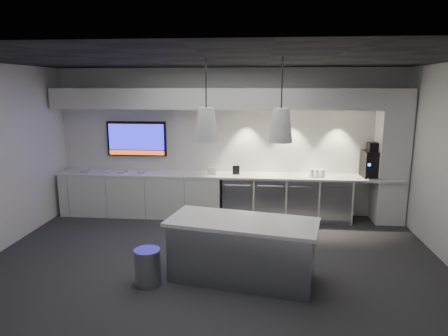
# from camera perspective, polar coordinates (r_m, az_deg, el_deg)

# --- Properties ---
(floor) EXTENTS (7.00, 7.00, 0.00)m
(floor) POSITION_cam_1_polar(r_m,az_deg,el_deg) (6.26, -1.50, -13.33)
(floor) COLOR #2D2D2F
(floor) RESTS_ON ground
(ceiling) EXTENTS (7.00, 7.00, 0.00)m
(ceiling) POSITION_cam_1_polar(r_m,az_deg,el_deg) (5.68, -1.66, 15.25)
(ceiling) COLOR black
(ceiling) RESTS_ON wall_back
(wall_back) EXTENTS (7.00, 0.00, 7.00)m
(wall_back) POSITION_cam_1_polar(r_m,az_deg,el_deg) (8.24, 0.50, 3.68)
(wall_back) COLOR silver
(wall_back) RESTS_ON floor
(wall_front) EXTENTS (7.00, 0.00, 7.00)m
(wall_front) POSITION_cam_1_polar(r_m,az_deg,el_deg) (3.40, -6.63, -8.06)
(wall_front) COLOR silver
(wall_front) RESTS_ON floor
(back_counter) EXTENTS (6.80, 0.65, 0.04)m
(back_counter) POSITION_cam_1_polar(r_m,az_deg,el_deg) (8.03, 0.30, -1.03)
(back_counter) COLOR white
(back_counter) RESTS_ON left_base_cabinets
(left_base_cabinets) EXTENTS (3.30, 0.63, 0.86)m
(left_base_cabinets) POSITION_cam_1_polar(r_m,az_deg,el_deg) (8.47, -11.61, -3.74)
(left_base_cabinets) COLOR white
(left_base_cabinets) RESTS_ON floor
(fridge_unit_a) EXTENTS (0.60, 0.61, 0.85)m
(fridge_unit_a) POSITION_cam_1_polar(r_m,az_deg,el_deg) (8.13, 2.05, -4.19)
(fridge_unit_a) COLOR #93959B
(fridge_unit_a) RESTS_ON floor
(fridge_unit_b) EXTENTS (0.60, 0.61, 0.85)m
(fridge_unit_b) POSITION_cam_1_polar(r_m,az_deg,el_deg) (8.12, 6.51, -4.28)
(fridge_unit_b) COLOR #93959B
(fridge_unit_b) RESTS_ON floor
(fridge_unit_c) EXTENTS (0.60, 0.61, 0.85)m
(fridge_unit_c) POSITION_cam_1_polar(r_m,az_deg,el_deg) (8.16, 10.95, -4.34)
(fridge_unit_c) COLOR #93959B
(fridge_unit_c) RESTS_ON floor
(fridge_unit_d) EXTENTS (0.60, 0.61, 0.85)m
(fridge_unit_d) POSITION_cam_1_polar(r_m,az_deg,el_deg) (8.25, 15.32, -4.38)
(fridge_unit_d) COLOR #93959B
(fridge_unit_d) RESTS_ON floor
(backsplash) EXTENTS (4.60, 0.03, 1.30)m
(backsplash) POSITION_cam_1_polar(r_m,az_deg,el_deg) (8.20, 8.89, 3.85)
(backsplash) COLOR white
(backsplash) RESTS_ON wall_back
(soffit) EXTENTS (6.90, 0.60, 0.40)m
(soffit) POSITION_cam_1_polar(r_m,az_deg,el_deg) (7.87, 0.32, 9.88)
(soffit) COLOR white
(soffit) RESTS_ON wall_back
(column) EXTENTS (0.55, 0.55, 2.60)m
(column) POSITION_cam_1_polar(r_m,az_deg,el_deg) (8.34, 22.80, 1.46)
(column) COLOR white
(column) RESTS_ON floor
(wall_tv) EXTENTS (1.25, 0.07, 0.72)m
(wall_tv) POSITION_cam_1_polar(r_m,az_deg,el_deg) (8.55, -12.36, 4.10)
(wall_tv) COLOR black
(wall_tv) RESTS_ON wall_back
(island) EXTENTS (2.15, 1.25, 0.86)m
(island) POSITION_cam_1_polar(r_m,az_deg,el_deg) (5.61, 2.60, -11.59)
(island) COLOR #93959B
(island) RESTS_ON floor
(bin) EXTENTS (0.40, 0.40, 0.50)m
(bin) POSITION_cam_1_polar(r_m,az_deg,el_deg) (5.63, -10.85, -13.73)
(bin) COLOR #93959B
(bin) RESTS_ON floor
(coffee_machine) EXTENTS (0.40, 0.56, 0.67)m
(coffee_machine) POSITION_cam_1_polar(r_m,az_deg,el_deg) (8.26, 20.42, 0.68)
(coffee_machine) COLOR black
(coffee_machine) RESTS_ON back_counter
(sign_black) EXTENTS (0.14, 0.05, 0.18)m
(sign_black) POSITION_cam_1_polar(r_m,az_deg,el_deg) (7.99, 1.73, -0.30)
(sign_black) COLOR black
(sign_black) RESTS_ON back_counter
(sign_white) EXTENTS (0.18, 0.03, 0.14)m
(sign_white) POSITION_cam_1_polar(r_m,az_deg,el_deg) (7.99, -1.81, -0.44)
(sign_white) COLOR white
(sign_white) RESTS_ON back_counter
(cup_cluster) EXTENTS (0.28, 0.18, 0.15)m
(cup_cluster) POSITION_cam_1_polar(r_m,az_deg,el_deg) (7.98, 13.17, -0.71)
(cup_cluster) COLOR white
(cup_cluster) RESTS_ON back_counter
(tray_a) EXTENTS (0.19, 0.19, 0.02)m
(tray_a) POSITION_cam_1_polar(r_m,az_deg,el_deg) (8.70, -19.26, -0.48)
(tray_a) COLOR #B1B1B1
(tray_a) RESTS_ON back_counter
(tray_b) EXTENTS (0.19, 0.19, 0.02)m
(tray_b) POSITION_cam_1_polar(r_m,az_deg,el_deg) (8.54, -16.33, -0.51)
(tray_b) COLOR #B1B1B1
(tray_b) RESTS_ON back_counter
(tray_c) EXTENTS (0.18, 0.18, 0.02)m
(tray_c) POSITION_cam_1_polar(r_m,az_deg,el_deg) (8.43, -14.31, -0.56)
(tray_c) COLOR #B1B1B1
(tray_c) RESTS_ON back_counter
(tray_d) EXTENTS (0.17, 0.17, 0.02)m
(tray_d) POSITION_cam_1_polar(r_m,az_deg,el_deg) (8.33, -11.59, -0.59)
(tray_d) COLOR #B1B1B1
(tray_d) RESTS_ON back_counter
(pendant_left) EXTENTS (0.31, 0.31, 1.14)m
(pendant_left) POSITION_cam_1_polar(r_m,az_deg,el_deg) (5.22, -2.54, 6.24)
(pendant_left) COLOR white
(pendant_left) RESTS_ON ceiling
(pendant_right) EXTENTS (0.31, 0.31, 1.14)m
(pendant_right) POSITION_cam_1_polar(r_m,az_deg,el_deg) (5.18, 8.13, 6.10)
(pendant_right) COLOR white
(pendant_right) RESTS_ON ceiling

